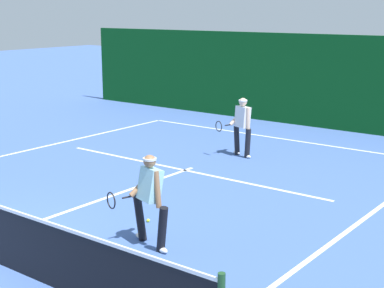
# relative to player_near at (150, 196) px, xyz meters

# --- Properties ---
(court_line_baseline_far) EXTENTS (9.75, 0.10, 0.01)m
(court_line_baseline_far) POSITION_rel_player_near_xyz_m (-2.45, 8.78, -0.87)
(court_line_baseline_far) COLOR white
(court_line_baseline_far) RESTS_ON ground_plane
(court_line_service) EXTENTS (7.95, 0.10, 0.01)m
(court_line_service) POSITION_rel_player_near_xyz_m (-2.45, 4.10, -0.87)
(court_line_service) COLOR white
(court_line_service) RESTS_ON ground_plane
(court_line_centre) EXTENTS (0.10, 6.40, 0.01)m
(court_line_centre) POSITION_rel_player_near_xyz_m (-2.45, 1.18, -0.87)
(court_line_centre) COLOR white
(court_line_centre) RESTS_ON ground_plane
(player_near) EXTENTS (1.08, 0.88, 1.60)m
(player_near) POSITION_rel_player_near_xyz_m (0.00, 0.00, 0.00)
(player_near) COLOR black
(player_near) RESTS_ON ground_plane
(player_far) EXTENTS (0.98, 0.86, 1.61)m
(player_far) POSITION_rel_player_near_xyz_m (-2.11, 6.18, 0.01)
(player_far) COLOR black
(player_far) RESTS_ON ground_plane
(tennis_ball_extra) EXTENTS (0.07, 0.07, 0.07)m
(tennis_ball_extra) POSITION_rel_player_near_xyz_m (-0.77, 0.81, -0.84)
(tennis_ball_extra) COLOR #D1E033
(tennis_ball_extra) RESTS_ON ground_plane
(back_fence_windscreen) EXTENTS (20.19, 0.12, 3.13)m
(back_fence_windscreen) POSITION_rel_player_near_xyz_m (-2.45, 11.14, 0.69)
(back_fence_windscreen) COLOR #0A4417
(back_fence_windscreen) RESTS_ON ground_plane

